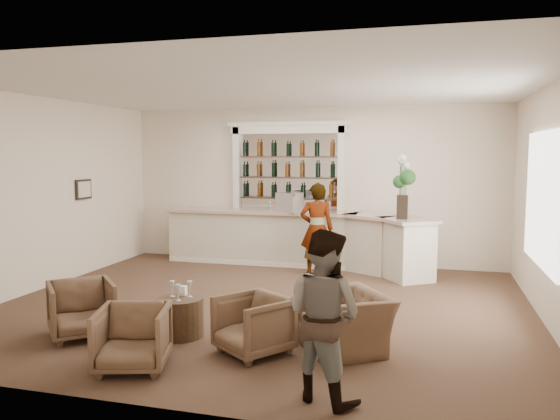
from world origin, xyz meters
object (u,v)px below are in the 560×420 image
object	(u,v)px
cocktail_table	(180,317)
sommelier	(317,229)
armchair_left	(81,309)
armchair_right	(253,325)
guest	(324,315)
flower_vase	(403,183)
armchair_far	(344,321)
bar_counter	(298,239)
espresso_machine	(290,202)
armchair_center	(133,338)

from	to	relation	value
cocktail_table	sommelier	xyz separation A→B (m)	(0.97, 3.97, 0.64)
armchair_left	sommelier	bearing A→B (deg)	20.36
armchair_right	guest	bearing A→B (deg)	-6.73
cocktail_table	flower_vase	world-z (taller)	flower_vase
guest	armchair_right	world-z (taller)	guest
guest	flower_vase	size ratio (longest dim) A/B	1.42
armchair_right	flower_vase	bearing A→B (deg)	107.32
armchair_far	flower_vase	size ratio (longest dim) A/B	0.91
flower_vase	armchair_left	bearing A→B (deg)	-131.27
bar_counter	cocktail_table	distance (m)	4.65
armchair_left	bar_counter	bearing A→B (deg)	28.65
sommelier	espresso_machine	bearing A→B (deg)	-55.17
cocktail_table	armchair_left	size ratio (longest dim) A/B	0.75
cocktail_table	armchair_right	xyz separation A→B (m)	(1.09, -0.33, 0.09)
guest	armchair_right	distance (m)	1.47
guest	sommelier	bearing A→B (deg)	-52.81
guest	armchair_left	bearing A→B (deg)	9.24
armchair_far	flower_vase	bearing A→B (deg)	138.86
sommelier	armchair_right	world-z (taller)	sommelier
bar_counter	cocktail_table	world-z (taller)	bar_counter
sommelier	guest	xyz separation A→B (m)	(1.14, -5.25, -0.07)
armchair_far	armchair_left	bearing A→B (deg)	-116.48
guest	armchair_far	size ratio (longest dim) A/B	1.56
bar_counter	armchair_left	world-z (taller)	bar_counter
guest	armchair_center	distance (m)	2.19
armchair_center	armchair_far	world-z (taller)	armchair_center
armchair_right	espresso_machine	world-z (taller)	espresso_machine
sommelier	armchair_left	size ratio (longest dim) A/B	2.24
armchair_far	flower_vase	xyz separation A→B (m)	(0.47, 3.85, 1.45)
bar_counter	guest	distance (m)	6.13
bar_counter	flower_vase	xyz separation A→B (m)	(2.12, -0.66, 1.22)
sommelier	espresso_machine	world-z (taller)	sommelier
bar_counter	armchair_right	size ratio (longest dim) A/B	7.55
sommelier	armchair_center	distance (m)	5.21
armchair_far	espresso_machine	distance (m)	4.92
bar_counter	armchair_right	xyz separation A→B (m)	(0.64, -4.95, -0.23)
espresso_machine	flower_vase	xyz separation A→B (m)	(2.29, -0.61, 0.45)
cocktail_table	armchair_far	xyz separation A→B (m)	(2.09, 0.10, 0.09)
cocktail_table	sommelier	world-z (taller)	sommelier
armchair_center	armchair_far	bearing A→B (deg)	12.92
cocktail_table	armchair_right	bearing A→B (deg)	-17.06
bar_counter	cocktail_table	xyz separation A→B (m)	(-0.45, -4.62, -0.32)
armchair_center	espresso_machine	bearing A→B (deg)	69.96
cocktail_table	guest	distance (m)	2.53
sommelier	espresso_machine	size ratio (longest dim) A/B	3.95
armchair_center	guest	bearing A→B (deg)	-21.32
cocktail_table	armchair_center	world-z (taller)	armchair_center
cocktail_table	armchair_far	world-z (taller)	armchair_far
bar_counter	armchair_left	xyz separation A→B (m)	(-1.66, -4.97, -0.21)
espresso_machine	bar_counter	bearing A→B (deg)	41.44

